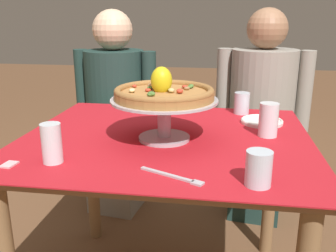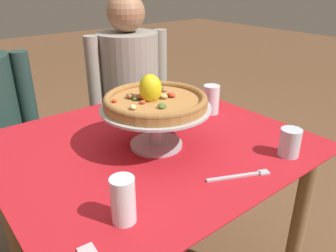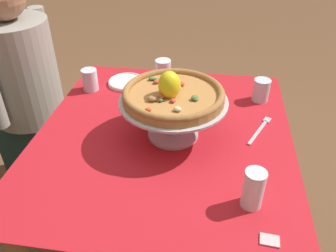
# 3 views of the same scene
# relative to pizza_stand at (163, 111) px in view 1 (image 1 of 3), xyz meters

# --- Properties ---
(dining_table) EXTENTS (1.05, 0.93, 0.71)m
(dining_table) POSITION_rel_pizza_stand_xyz_m (0.00, 0.03, -0.21)
(dining_table) COLOR olive
(dining_table) RESTS_ON ground
(pizza_stand) EXTENTS (0.38, 0.38, 0.15)m
(pizza_stand) POSITION_rel_pizza_stand_xyz_m (0.00, 0.00, 0.00)
(pizza_stand) COLOR #B7B7C1
(pizza_stand) RESTS_ON dining_table
(pizza) EXTENTS (0.35, 0.35, 0.11)m
(pizza) POSITION_rel_pizza_stand_xyz_m (-0.00, 0.00, 0.07)
(pizza) COLOR #AD753D
(pizza) RESTS_ON pizza_stand
(water_glass_front_left) EXTENTS (0.06, 0.06, 0.12)m
(water_glass_front_left) POSITION_rel_pizza_stand_xyz_m (-0.29, -0.26, -0.05)
(water_glass_front_left) COLOR white
(water_glass_front_left) RESTS_ON dining_table
(water_glass_back_right) EXTENTS (0.07, 0.07, 0.10)m
(water_glass_back_right) POSITION_rel_pizza_stand_xyz_m (0.29, 0.41, -0.06)
(water_glass_back_right) COLOR silver
(water_glass_back_right) RESTS_ON dining_table
(water_glass_front_right) EXTENTS (0.07, 0.07, 0.09)m
(water_glass_front_right) POSITION_rel_pizza_stand_xyz_m (0.31, -0.33, -0.06)
(water_glass_front_right) COLOR silver
(water_glass_front_right) RESTS_ON dining_table
(water_glass_side_right) EXTENTS (0.07, 0.07, 0.12)m
(water_glass_side_right) POSITION_rel_pizza_stand_xyz_m (0.37, 0.10, -0.05)
(water_glass_side_right) COLOR white
(water_glass_side_right) RESTS_ON dining_table
(side_plate) EXTENTS (0.17, 0.17, 0.02)m
(side_plate) POSITION_rel_pizza_stand_xyz_m (0.37, 0.27, -0.09)
(side_plate) COLOR white
(side_plate) RESTS_ON dining_table
(dinner_fork) EXTENTS (0.19, 0.10, 0.01)m
(dinner_fork) POSITION_rel_pizza_stand_xyz_m (0.09, -0.32, -0.10)
(dinner_fork) COLOR #B7B7C1
(dinner_fork) RESTS_ON dining_table
(sugar_packet) EXTENTS (0.04, 0.05, 0.00)m
(sugar_packet) POSITION_rel_pizza_stand_xyz_m (-0.41, -0.31, -0.10)
(sugar_packet) COLOR beige
(sugar_packet) RESTS_ON dining_table
(diner_left) EXTENTS (0.49, 0.38, 1.17)m
(diner_left) POSITION_rel_pizza_stand_xyz_m (-0.41, 0.77, -0.25)
(diner_left) COLOR gray
(diner_left) RESTS_ON ground
(diner_right) EXTENTS (0.51, 0.40, 1.18)m
(diner_right) POSITION_rel_pizza_stand_xyz_m (0.42, 0.82, -0.24)
(diner_right) COLOR #1E3833
(diner_right) RESTS_ON ground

